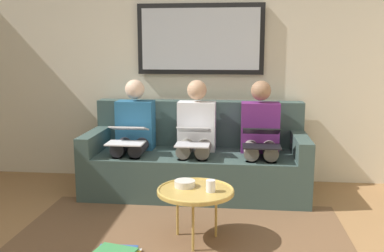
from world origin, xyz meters
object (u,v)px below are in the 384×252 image
object	(u,v)px
person_right	(133,132)
bowl	(185,184)
framed_mirror	(200,39)
person_middle	(196,134)
coffee_table	(196,191)
person_left	(260,135)
couch	(196,161)
cup	(211,186)
laptop_white	(127,135)
laptop_silver	(193,136)
laptop_black	(261,138)

from	to	relation	value
person_right	bowl	bearing A→B (deg)	121.53
framed_mirror	person_middle	xyz separation A→B (m)	(0.00, 0.46, -0.94)
coffee_table	person_left	size ratio (longest dim) A/B	0.51
person_right	couch	bearing A→B (deg)	-173.87
cup	person_middle	bearing A→B (deg)	-78.93
cup	bowl	distance (m)	0.23
cup	laptop_white	bearing A→B (deg)	-47.29
framed_mirror	cup	size ratio (longest dim) A/B	15.09
coffee_table	laptop_silver	xyz separation A→B (m)	(0.12, -0.92, 0.24)
person_left	laptop_silver	world-z (taller)	person_left
person_left	laptop_white	world-z (taller)	person_left
framed_mirror	laptop_silver	world-z (taller)	framed_mirror
person_left	laptop_white	xyz separation A→B (m)	(1.28, 0.24, 0.02)
person_middle	cup	bearing A→B (deg)	101.07
person_middle	bowl	bearing A→B (deg)	91.35
bowl	person_left	bearing A→B (deg)	-119.52
framed_mirror	coffee_table	bearing A→B (deg)	94.11
person_left	person_middle	size ratio (longest dim) A/B	1.00
couch	framed_mirror	world-z (taller)	framed_mirror
couch	framed_mirror	distance (m)	1.30
framed_mirror	person_left	distance (m)	1.23
laptop_white	laptop_silver	bearing A→B (deg)	-179.53
framed_mirror	person_middle	bearing A→B (deg)	90.00
laptop_black	laptop_silver	xyz separation A→B (m)	(0.64, 0.00, 0.00)
person_middle	framed_mirror	bearing A→B (deg)	-90.00
coffee_table	person_left	bearing A→B (deg)	-114.54
cup	laptop_black	distance (m)	1.05
framed_mirror	cup	distance (m)	1.98
cup	laptop_white	world-z (taller)	laptop_white
person_left	laptop_black	world-z (taller)	person_left
framed_mirror	cup	bearing A→B (deg)	98.03
framed_mirror	bowl	xyz separation A→B (m)	(-0.03, 1.54, -1.12)
bowl	laptop_black	distance (m)	1.07
bowl	couch	bearing A→B (deg)	-88.73
coffee_table	laptop_black	bearing A→B (deg)	-119.77
framed_mirror	bowl	distance (m)	1.90
laptop_black	person_right	bearing A→B (deg)	-10.26
person_middle	person_right	world-z (taller)	same
bowl	person_right	bearing A→B (deg)	-58.47
cup	person_left	size ratio (longest dim) A/B	0.08
couch	laptop_silver	world-z (taller)	couch
cup	person_left	world-z (taller)	person_left
framed_mirror	laptop_black	bearing A→B (deg)	132.90
coffee_table	cup	xyz separation A→B (m)	(-0.12, 0.03, 0.06)
coffee_table	person_left	xyz separation A→B (m)	(-0.52, -1.15, 0.21)
person_left	laptop_black	xyz separation A→B (m)	(-0.00, 0.23, 0.02)
laptop_black	person_middle	world-z (taller)	person_middle
laptop_black	laptop_silver	world-z (taller)	same
laptop_black	person_middle	bearing A→B (deg)	-19.90
person_middle	laptop_silver	bearing A→B (deg)	90.00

